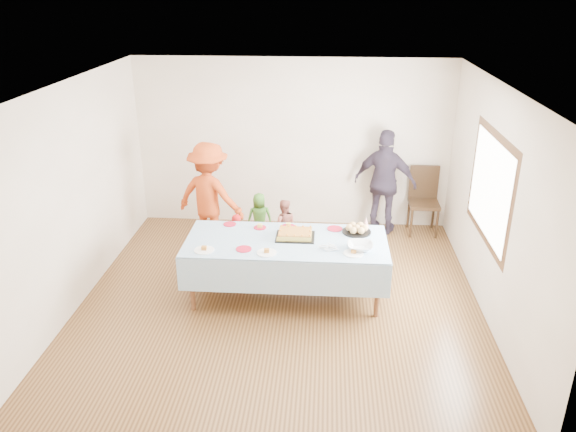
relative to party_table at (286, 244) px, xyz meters
name	(u,v)px	position (x,y,z in m)	size (l,w,h in m)	color
ground	(280,299)	(-0.07, -0.10, -0.72)	(5.00, 5.00, 0.00)	#4A2D15
room_walls	(284,166)	(-0.01, -0.10, 1.05)	(5.04, 5.04, 2.72)	beige
party_table	(286,244)	(0.00, 0.00, 0.00)	(2.50, 1.10, 0.78)	brown
birthday_cake	(295,234)	(0.11, 0.10, 0.10)	(0.48, 0.37, 0.09)	black
rolls_tray	(357,229)	(0.88, 0.30, 0.10)	(0.37, 0.37, 0.11)	black
punch_bowl	(360,246)	(0.90, -0.19, 0.09)	(0.31, 0.31, 0.08)	silver
party_hat	(366,222)	(1.01, 0.46, 0.13)	(0.09, 0.09, 0.15)	white
fork_pile	(329,247)	(0.53, -0.22, 0.09)	(0.24, 0.18, 0.07)	white
plate_red_far_a	(230,224)	(-0.78, 0.44, 0.06)	(0.17, 0.17, 0.01)	red
plate_red_far_b	(260,228)	(-0.37, 0.35, 0.06)	(0.16, 0.16, 0.01)	red
plate_red_far_c	(288,227)	(0.00, 0.40, 0.06)	(0.19, 0.19, 0.01)	red
plate_red_far_d	(335,229)	(0.60, 0.39, 0.06)	(0.20, 0.20, 0.01)	red
plate_red_near	(244,249)	(-0.49, -0.29, 0.06)	(0.19, 0.19, 0.01)	red
plate_white_left	(204,250)	(-0.96, -0.35, 0.06)	(0.24, 0.24, 0.01)	white
plate_white_mid	(267,253)	(-0.20, -0.37, 0.06)	(0.24, 0.24, 0.01)	white
plate_white_right	(354,253)	(0.82, -0.31, 0.06)	(0.24, 0.24, 0.01)	white
dining_chair	(424,196)	(2.03, 2.19, -0.13)	(0.47, 0.47, 1.07)	black
toddler_left	(237,240)	(-0.75, 0.80, -0.34)	(0.28, 0.19, 0.78)	red
toddler_mid	(260,218)	(-0.52, 1.57, -0.33)	(0.39, 0.25, 0.79)	#3F7D29
toddler_right	(284,225)	(-0.14, 1.32, -0.32)	(0.39, 0.30, 0.80)	#AA5E4F
adult_left	(210,196)	(-1.23, 1.36, 0.09)	(1.05, 0.61, 1.63)	#C44418
adult_right	(385,182)	(1.40, 2.10, 0.11)	(0.98, 0.41, 1.68)	#362C3D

